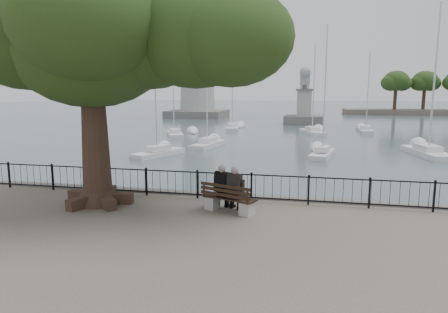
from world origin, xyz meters
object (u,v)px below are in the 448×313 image
(person_right, at_px, (237,191))
(lion_monument, at_px, (304,110))
(bench, at_px, (229,202))
(lighthouse, at_px, (197,45))
(tree, at_px, (115,30))
(person_left, at_px, (224,189))

(person_right, bearing_deg, lion_monument, 88.51)
(bench, height_order, lighthouse, lighthouse)
(person_right, relative_size, lighthouse, 0.05)
(tree, height_order, lighthouse, lighthouse)
(person_right, bearing_deg, bench, -177.21)
(lion_monument, bearing_deg, person_left, -92.03)
(tree, xyz_separation_m, lion_monument, (5.40, 48.68, -4.77))
(bench, bearing_deg, lion_monument, 88.19)
(person_right, height_order, lighthouse, lighthouse)
(bench, distance_m, tree, 6.77)
(bench, bearing_deg, tree, 177.54)
(lion_monument, bearing_deg, lighthouse, 148.90)
(bench, height_order, tree, tree)
(tree, distance_m, lion_monument, 49.21)
(person_right, height_order, lion_monument, lion_monument)
(person_left, distance_m, lighthouse, 64.47)
(tree, relative_size, lion_monument, 1.28)
(lighthouse, distance_m, lion_monument, 25.90)
(bench, height_order, person_right, person_right)
(tree, height_order, lion_monument, tree)
(person_left, xyz_separation_m, tree, (-3.67, -0.01, 5.19))
(bench, distance_m, lighthouse, 64.76)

